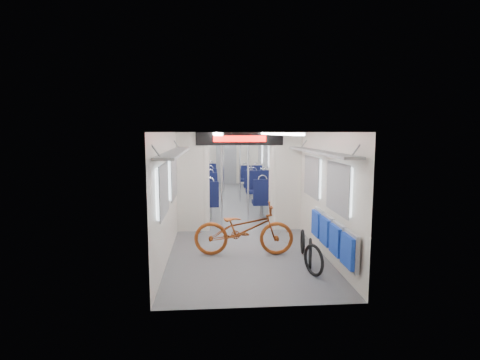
{
  "coord_description": "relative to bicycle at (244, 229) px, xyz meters",
  "views": [
    {
      "loc": [
        -0.64,
        -10.66,
        2.3
      ],
      "look_at": [
        0.02,
        -2.0,
        1.19
      ],
      "focal_mm": 28.0,
      "sensor_mm": 36.0,
      "label": 1
    }
  ],
  "objects": [
    {
      "name": "stanchion_near_right",
      "position": [
        0.32,
        2.43,
        0.66
      ],
      "size": [
        0.04,
        0.04,
        2.3
      ],
      "primitive_type": "cylinder",
      "color": "silver",
      "rests_on": "ground"
    },
    {
      "name": "seat_bay_far_right",
      "position": [
        0.99,
        7.14,
        0.04
      ],
      "size": [
        0.9,
        2.01,
        1.08
      ],
      "color": "#0C1035",
      "rests_on": "ground"
    },
    {
      "name": "carriage",
      "position": [
        0.05,
        3.58,
        1.01
      ],
      "size": [
        12.0,
        12.02,
        2.31
      ],
      "color": "#515456",
      "rests_on": "ground"
    },
    {
      "name": "stanchion_near_left",
      "position": [
        -0.35,
        2.3,
        0.66
      ],
      "size": [
        0.04,
        0.04,
        2.3
      ],
      "primitive_type": "cylinder",
      "color": "silver",
      "rests_on": "ground"
    },
    {
      "name": "seat_bay_far_left",
      "position": [
        -0.88,
        7.36,
        0.07
      ],
      "size": [
        0.94,
        2.23,
        1.15
      ],
      "color": "#0C1035",
      "rests_on": "ground"
    },
    {
      "name": "bicycle",
      "position": [
        0.0,
        0.0,
        0.0
      ],
      "size": [
        1.9,
        0.75,
        0.98
      ],
      "primitive_type": "imported",
      "rotation": [
        0.0,
        0.0,
        1.52
      ],
      "color": "#8C3D14",
      "rests_on": "ground"
    },
    {
      "name": "seat_bay_near_left",
      "position": [
        -0.88,
        3.89,
        0.07
      ],
      "size": [
        0.94,
        2.22,
        1.14
      ],
      "color": "#0C1035",
      "rests_on": "ground"
    },
    {
      "name": "stanchion_far_left",
      "position": [
        -0.19,
        5.84,
        0.66
      ],
      "size": [
        0.04,
        0.04,
        2.3
      ],
      "primitive_type": "cylinder",
      "color": "silver",
      "rests_on": "ground"
    },
    {
      "name": "seat_bay_near_right",
      "position": [
        0.99,
        4.06,
        0.09
      ],
      "size": [
        0.96,
        2.33,
        1.18
      ],
      "color": "#0C1035",
      "rests_on": "ground"
    },
    {
      "name": "bike_hoop_b",
      "position": [
        1.05,
        -0.83,
        -0.25
      ],
      "size": [
        0.18,
        0.53,
        0.53
      ],
      "primitive_type": "torus",
      "rotation": [
        1.57,
        0.0,
        1.32
      ],
      "color": "black",
      "rests_on": "ground"
    },
    {
      "name": "bike_hoop_a",
      "position": [
        1.03,
        -1.14,
        -0.25
      ],
      "size": [
        0.22,
        0.51,
        0.53
      ],
      "primitive_type": "torus",
      "rotation": [
        1.57,
        0.0,
        1.9
      ],
      "color": "black",
      "rests_on": "ground"
    },
    {
      "name": "flip_bench",
      "position": [
        1.41,
        -0.85,
        0.09
      ],
      "size": [
        0.12,
        2.14,
        0.55
      ],
      "color": "gray",
      "rests_on": "carriage"
    },
    {
      "name": "bike_hoop_c",
      "position": [
        1.12,
        -0.02,
        -0.28
      ],
      "size": [
        0.12,
        0.47,
        0.47
      ],
      "primitive_type": "torus",
      "rotation": [
        1.57,
        0.0,
        1.42
      ],
      "color": "black",
      "rests_on": "ground"
    },
    {
      "name": "stanchion_far_right",
      "position": [
        0.34,
        5.38,
        0.66
      ],
      "size": [
        0.04,
        0.04,
        2.3
      ],
      "primitive_type": "cylinder",
      "color": "silver",
      "rests_on": "ground"
    }
  ]
}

